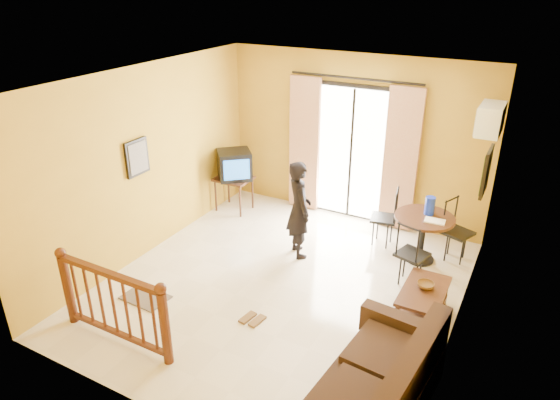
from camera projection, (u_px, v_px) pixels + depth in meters
The scene contains 19 objects.
ground at pixel (282, 285), 6.87m from camera, with size 5.00×5.00×0.00m, color beige.
room_shell at pixel (282, 170), 6.16m from camera, with size 5.00×5.00×5.00m.
balcony_door at pixel (351, 152), 8.32m from camera, with size 2.25×0.14×2.46m.
tv_table at pixel (234, 182), 8.84m from camera, with size 0.62×0.52×0.62m.
television at pixel (234, 165), 8.69m from camera, with size 0.75×0.74×0.50m.
picture_left at pixel (137, 157), 7.03m from camera, with size 0.05×0.42×0.52m.
dining_table at pixel (424, 226), 7.25m from camera, with size 0.87×0.87×0.72m.
water_jug at pixel (430, 206), 7.20m from camera, with size 0.14×0.14×0.27m, color #142ABD.
serving_tray at pixel (435, 221), 7.03m from camera, with size 0.28×0.18×0.02m, color white.
dining_chairs at pixel (414, 261), 7.45m from camera, with size 1.60×1.44×0.95m.
air_conditioner at pixel (490, 119), 6.63m from camera, with size 0.31×0.60×0.40m.
botanical_print at pixel (486, 172), 6.26m from camera, with size 0.05×0.50×0.60m.
coffee_table at pixel (423, 299), 6.14m from camera, with size 0.50×0.91×0.40m.
bowl at pixel (426, 285), 6.12m from camera, with size 0.21×0.21×0.07m, color brown.
sofa at pixel (379, 390), 4.72m from camera, with size 1.02×1.93×0.89m.
standing_person at pixel (299, 209), 7.34m from camera, with size 0.55×0.36×1.50m, color black.
stair_balustrade at pixel (113, 300), 5.62m from camera, with size 1.63×0.13×1.04m.
doormat at pixel (146, 297), 6.60m from camera, with size 0.60×0.40×0.02m, color #584D46.
sandals at pixel (252, 319), 6.18m from camera, with size 0.28×0.26×0.03m.
Camera 1 is at (2.72, -5.07, 3.94)m, focal length 32.00 mm.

